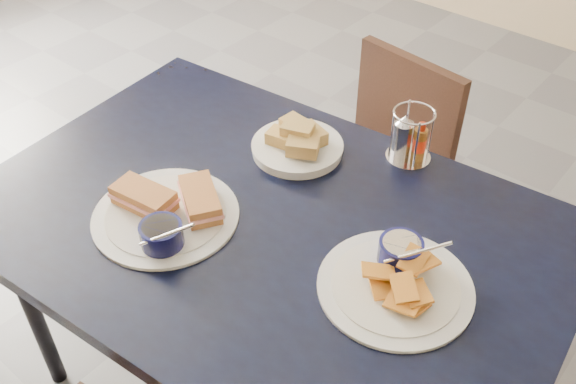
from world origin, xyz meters
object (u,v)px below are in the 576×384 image
Objects in this scene: chair_far at (381,162)px; plantain_plate at (398,276)px; dining_table at (266,239)px; sandwich_plate at (168,211)px; bread_basket at (298,143)px; condiment_caddy at (409,138)px.

plantain_plate is at bearing -56.37° from chair_far.
plantain_plate is at bearing 5.64° from dining_table.
chair_far is at bearing 123.63° from plantain_plate.
sandwich_plate reaches higher than chair_far.
condiment_caddy is at bearing 35.60° from bread_basket.
condiment_caddy is (0.22, 0.16, 0.03)m from bread_basket.
dining_table is at bearing -106.64° from condiment_caddy.
sandwich_plate is 1.06× the size of plantain_plate.
chair_far is 5.82× the size of condiment_caddy.
chair_far is 0.87m from sandwich_plate.
sandwich_plate is 0.51m from plantain_plate.
sandwich_plate is at bearing -94.05° from chair_far.
condiment_caddy reaches higher than sandwich_plate.
plantain_plate is 2.26× the size of condiment_caddy.
bread_basket is at bearing -89.11° from chair_far.
bread_basket reaches higher than chair_far.
chair_far is at bearing 99.15° from dining_table.
bread_basket is 1.64× the size of condiment_caddy.
chair_far is 0.50m from condiment_caddy.
plantain_plate is (0.32, 0.03, 0.08)m from dining_table.
bread_basket reaches higher than dining_table.
sandwich_plate and plantain_plate have the same top height.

